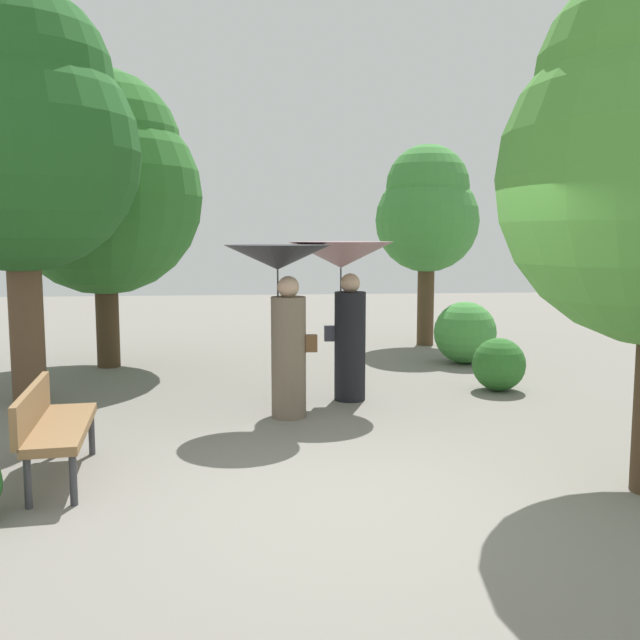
{
  "coord_description": "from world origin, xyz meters",
  "views": [
    {
      "loc": [
        -0.89,
        -5.52,
        2.14
      ],
      "look_at": [
        0.0,
        3.16,
        1.09
      ],
      "focal_mm": 39.75,
      "sensor_mm": 36.0,
      "label": 1
    }
  ],
  "objects_px": {
    "person_left": "(282,293)",
    "tree_mid_left": "(103,181)",
    "person_right": "(344,281)",
    "tree_near_left": "(17,130)",
    "park_bench": "(52,423)",
    "tree_near_right": "(427,210)"
  },
  "relations": [
    {
      "from": "park_bench",
      "to": "tree_near_left",
      "type": "relative_size",
      "value": 0.3
    },
    {
      "from": "person_left",
      "to": "tree_mid_left",
      "type": "relative_size",
      "value": 0.43
    },
    {
      "from": "tree_near_left",
      "to": "tree_mid_left",
      "type": "xyz_separation_m",
      "value": [
        0.53,
        2.43,
        -0.44
      ]
    },
    {
      "from": "person_right",
      "to": "tree_near_left",
      "type": "distance_m",
      "value": 4.45
    },
    {
      "from": "person_right",
      "to": "tree_near_right",
      "type": "relative_size",
      "value": 0.53
    },
    {
      "from": "person_right",
      "to": "tree_mid_left",
      "type": "bearing_deg",
      "value": 60.31
    },
    {
      "from": "person_left",
      "to": "person_right",
      "type": "bearing_deg",
      "value": -38.03
    },
    {
      "from": "tree_near_left",
      "to": "tree_mid_left",
      "type": "relative_size",
      "value": 1.1
    },
    {
      "from": "park_bench",
      "to": "tree_near_left",
      "type": "xyz_separation_m",
      "value": [
        -1.09,
        3.04,
        2.92
      ]
    },
    {
      "from": "tree_near_right",
      "to": "tree_mid_left",
      "type": "bearing_deg",
      "value": -162.95
    },
    {
      "from": "park_bench",
      "to": "tree_near_left",
      "type": "height_order",
      "value": "tree_near_left"
    },
    {
      "from": "tree_near_left",
      "to": "park_bench",
      "type": "bearing_deg",
      "value": -70.25
    },
    {
      "from": "park_bench",
      "to": "tree_mid_left",
      "type": "distance_m",
      "value": 6.03
    },
    {
      "from": "tree_near_left",
      "to": "tree_mid_left",
      "type": "bearing_deg",
      "value": 77.62
    },
    {
      "from": "person_left",
      "to": "tree_near_right",
      "type": "height_order",
      "value": "tree_near_right"
    },
    {
      "from": "person_left",
      "to": "tree_near_left",
      "type": "height_order",
      "value": "tree_near_left"
    },
    {
      "from": "park_bench",
      "to": "tree_near_left",
      "type": "distance_m",
      "value": 4.35
    },
    {
      "from": "person_left",
      "to": "tree_near_left",
      "type": "bearing_deg",
      "value": 79.42
    },
    {
      "from": "park_bench",
      "to": "tree_mid_left",
      "type": "bearing_deg",
      "value": -0.22
    },
    {
      "from": "tree_near_right",
      "to": "person_left",
      "type": "bearing_deg",
      "value": -120.12
    },
    {
      "from": "person_left",
      "to": "tree_near_left",
      "type": "relative_size",
      "value": 0.39
    },
    {
      "from": "person_right",
      "to": "park_bench",
      "type": "height_order",
      "value": "person_right"
    }
  ]
}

